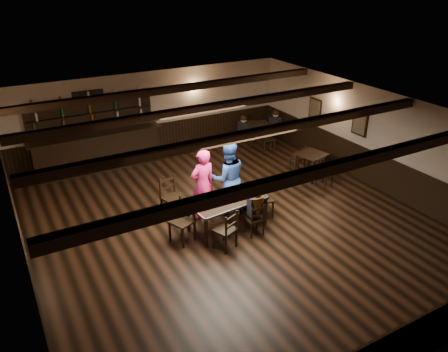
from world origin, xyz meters
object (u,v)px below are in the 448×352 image
chair_near_left (228,228)px  cake (211,203)px  woman_pink (203,185)px  dining_table (227,202)px  bar_counter (97,146)px  man_blue (228,178)px  chair_near_right (256,218)px

chair_near_left → cake: chair_near_left is taller
cake → woman_pink: bearing=76.6°
chair_near_left → woman_pink: woman_pink is taller
dining_table → bar_counter: bearing=109.6°
dining_table → bar_counter: (-1.73, 4.88, 0.04)m
cake → bar_counter: bearing=104.9°
cake → man_blue: bearing=39.4°
cake → dining_table: bearing=1.2°
chair_near_right → dining_table: bearing=125.0°
dining_table → cake: (-0.44, -0.01, 0.11)m
chair_near_left → bar_counter: size_ratio=0.24×
man_blue → cake: man_blue is taller
cake → chair_near_right: bearing=-34.3°
dining_table → chair_near_right: size_ratio=2.33×
chair_near_left → bar_counter: 5.79m
chair_near_left → cake: 0.78m
man_blue → dining_table: bearing=73.4°
woman_pink → man_blue: man_blue is taller
chair_near_left → cake: (-0.03, 0.74, 0.26)m
dining_table → woman_pink: size_ratio=1.04×
woman_pink → bar_counter: 4.42m
chair_near_right → bar_counter: bearing=111.4°
dining_table → man_blue: bearing=59.7°
man_blue → bar_counter: bar_counter is taller
chair_near_right → man_blue: man_blue is taller
chair_near_right → chair_near_left: bearing=-168.9°
woman_pink → man_blue: (0.65, -0.05, 0.04)m
cake → bar_counter: (-1.30, 4.89, -0.07)m
chair_near_left → man_blue: (0.80, 1.42, 0.40)m
chair_near_left → chair_near_right: bearing=11.1°
man_blue → cake: (-0.83, -0.68, -0.14)m
chair_near_left → chair_near_right: size_ratio=1.15×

